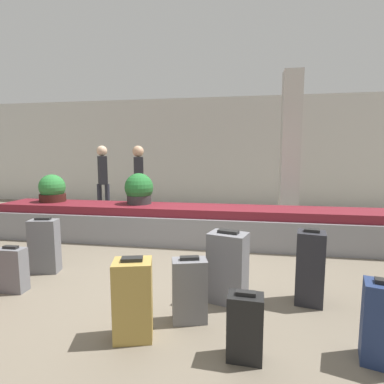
{
  "coord_description": "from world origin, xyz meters",
  "views": [
    {
      "loc": [
        0.85,
        -3.34,
        1.51
      ],
      "look_at": [
        0.0,
        1.72,
        0.88
      ],
      "focal_mm": 28.0,
      "sensor_mm": 36.0,
      "label": 1
    }
  ],
  "objects_px": {
    "pillar": "(290,151)",
    "traveler_1": "(139,178)",
    "suitcase_6": "(310,268)",
    "suitcase_7": "(245,327)",
    "traveler_0": "(103,175)",
    "suitcase_2": "(12,270)",
    "potted_plant_0": "(139,190)",
    "potted_plant_1": "(52,189)",
    "suitcase_0": "(45,246)",
    "suitcase_5": "(133,299)",
    "suitcase_4": "(228,267)",
    "suitcase_8": "(189,290)",
    "suitcase_3": "(384,324)"
  },
  "relations": [
    {
      "from": "suitcase_6",
      "to": "potted_plant_1",
      "type": "bearing_deg",
      "value": 165.38
    },
    {
      "from": "potted_plant_0",
      "to": "suitcase_5",
      "type": "bearing_deg",
      "value": -71.53
    },
    {
      "from": "suitcase_3",
      "to": "suitcase_7",
      "type": "height_order",
      "value": "suitcase_3"
    },
    {
      "from": "suitcase_3",
      "to": "traveler_1",
      "type": "bearing_deg",
      "value": 145.64
    },
    {
      "from": "suitcase_4",
      "to": "suitcase_5",
      "type": "bearing_deg",
      "value": -117.37
    },
    {
      "from": "suitcase_0",
      "to": "potted_plant_0",
      "type": "height_order",
      "value": "potted_plant_0"
    },
    {
      "from": "potted_plant_0",
      "to": "suitcase_6",
      "type": "bearing_deg",
      "value": -39.41
    },
    {
      "from": "suitcase_8",
      "to": "suitcase_2",
      "type": "bearing_deg",
      "value": 157.05
    },
    {
      "from": "suitcase_2",
      "to": "suitcase_0",
      "type": "bearing_deg",
      "value": 89.36
    },
    {
      "from": "suitcase_5",
      "to": "traveler_0",
      "type": "relative_size",
      "value": 0.4
    },
    {
      "from": "suitcase_3",
      "to": "suitcase_6",
      "type": "relative_size",
      "value": 0.82
    },
    {
      "from": "suitcase_5",
      "to": "suitcase_7",
      "type": "bearing_deg",
      "value": -22.24
    },
    {
      "from": "suitcase_5",
      "to": "suitcase_6",
      "type": "height_order",
      "value": "suitcase_6"
    },
    {
      "from": "suitcase_2",
      "to": "suitcase_8",
      "type": "relative_size",
      "value": 0.85
    },
    {
      "from": "suitcase_6",
      "to": "potted_plant_1",
      "type": "distance_m",
      "value": 4.78
    },
    {
      "from": "suitcase_5",
      "to": "suitcase_6",
      "type": "bearing_deg",
      "value": 13.74
    },
    {
      "from": "suitcase_3",
      "to": "suitcase_4",
      "type": "xyz_separation_m",
      "value": [
        -1.16,
        0.76,
        0.06
      ]
    },
    {
      "from": "suitcase_4",
      "to": "suitcase_5",
      "type": "height_order",
      "value": "suitcase_4"
    },
    {
      "from": "suitcase_0",
      "to": "suitcase_8",
      "type": "height_order",
      "value": "suitcase_0"
    },
    {
      "from": "suitcase_2",
      "to": "potted_plant_0",
      "type": "bearing_deg",
      "value": 73.8
    },
    {
      "from": "potted_plant_1",
      "to": "traveler_1",
      "type": "distance_m",
      "value": 1.71
    },
    {
      "from": "suitcase_5",
      "to": "suitcase_6",
      "type": "distance_m",
      "value": 1.78
    },
    {
      "from": "suitcase_0",
      "to": "suitcase_5",
      "type": "relative_size",
      "value": 1.04
    },
    {
      "from": "suitcase_0",
      "to": "potted_plant_0",
      "type": "bearing_deg",
      "value": 59.9
    },
    {
      "from": "suitcase_3",
      "to": "potted_plant_1",
      "type": "distance_m",
      "value": 5.49
    },
    {
      "from": "suitcase_4",
      "to": "suitcase_8",
      "type": "distance_m",
      "value": 0.55
    },
    {
      "from": "suitcase_8",
      "to": "suitcase_4",
      "type": "bearing_deg",
      "value": 37.86
    },
    {
      "from": "suitcase_4",
      "to": "suitcase_7",
      "type": "bearing_deg",
      "value": -62.25
    },
    {
      "from": "suitcase_3",
      "to": "traveler_0",
      "type": "distance_m",
      "value": 6.15
    },
    {
      "from": "suitcase_0",
      "to": "suitcase_8",
      "type": "relative_size",
      "value": 1.18
    },
    {
      "from": "suitcase_5",
      "to": "suitcase_6",
      "type": "xyz_separation_m",
      "value": [
        1.56,
        0.86,
        0.04
      ]
    },
    {
      "from": "suitcase_6",
      "to": "traveler_1",
      "type": "xyz_separation_m",
      "value": [
        -2.9,
        3.07,
        0.65
      ]
    },
    {
      "from": "pillar",
      "to": "traveler_1",
      "type": "bearing_deg",
      "value": -173.86
    },
    {
      "from": "suitcase_4",
      "to": "traveler_1",
      "type": "relative_size",
      "value": 0.44
    },
    {
      "from": "suitcase_3",
      "to": "suitcase_8",
      "type": "xyz_separation_m",
      "value": [
        -1.48,
        0.32,
        -0.01
      ]
    },
    {
      "from": "suitcase_5",
      "to": "pillar",
      "type": "bearing_deg",
      "value": 51.73
    },
    {
      "from": "suitcase_7",
      "to": "traveler_0",
      "type": "xyz_separation_m",
      "value": [
        -3.29,
        4.48,
        0.79
      ]
    },
    {
      "from": "pillar",
      "to": "traveler_0",
      "type": "xyz_separation_m",
      "value": [
        -4.21,
        0.1,
        -0.56
      ]
    },
    {
      "from": "traveler_1",
      "to": "suitcase_2",
      "type": "bearing_deg",
      "value": 150.83
    },
    {
      "from": "pillar",
      "to": "suitcase_3",
      "type": "bearing_deg",
      "value": -89.12
    },
    {
      "from": "suitcase_4",
      "to": "suitcase_6",
      "type": "height_order",
      "value": "suitcase_6"
    },
    {
      "from": "suitcase_6",
      "to": "traveler_1",
      "type": "distance_m",
      "value": 4.27
    },
    {
      "from": "suitcase_0",
      "to": "potted_plant_0",
      "type": "relative_size",
      "value": 1.29
    },
    {
      "from": "suitcase_4",
      "to": "traveler_1",
      "type": "height_order",
      "value": "traveler_1"
    },
    {
      "from": "suitcase_2",
      "to": "potted_plant_0",
      "type": "relative_size",
      "value": 0.93
    },
    {
      "from": "suitcase_2",
      "to": "suitcase_7",
      "type": "xyz_separation_m",
      "value": [
        2.54,
        -0.71,
        0.0
      ]
    },
    {
      "from": "potted_plant_1",
      "to": "traveler_1",
      "type": "bearing_deg",
      "value": 35.99
    },
    {
      "from": "suitcase_7",
      "to": "traveler_1",
      "type": "relative_size",
      "value": 0.31
    },
    {
      "from": "pillar",
      "to": "traveler_1",
      "type": "relative_size",
      "value": 1.87
    },
    {
      "from": "suitcase_2",
      "to": "suitcase_5",
      "type": "height_order",
      "value": "suitcase_5"
    }
  ]
}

